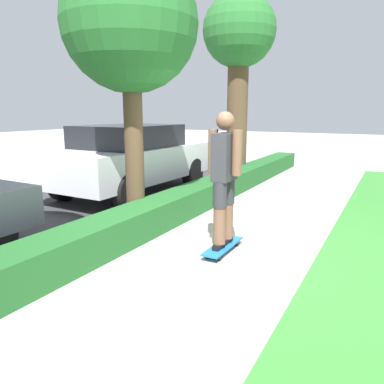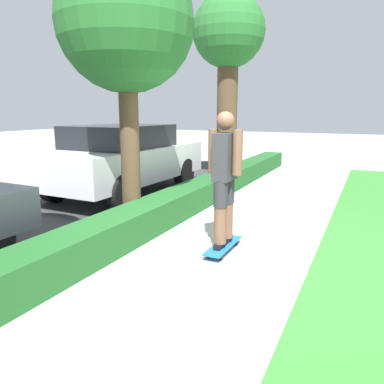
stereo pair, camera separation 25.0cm
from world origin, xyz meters
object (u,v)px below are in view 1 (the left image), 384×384
object	(u,v)px
tree_mid	(130,26)
skater_person	(224,176)
parked_car_middle	(132,157)
tree_far	(239,42)
skateboard	(223,246)

from	to	relation	value
tree_mid	skater_person	bearing A→B (deg)	-105.07
tree_mid	parked_car_middle	xyz separation A→B (m)	(1.94, 1.56, -2.33)
tree_mid	tree_far	size ratio (longest dim) A/B	0.88
skateboard	parked_car_middle	xyz separation A→B (m)	(2.43, 3.40, 0.77)
skater_person	tree_far	bearing A→B (deg)	20.27
skater_person	parked_car_middle	distance (m)	4.19
skater_person	tree_far	world-z (taller)	tree_far
skater_person	parked_car_middle	bearing A→B (deg)	54.42
tree_mid	tree_far	world-z (taller)	tree_far
skateboard	tree_far	xyz separation A→B (m)	(5.19, 1.92, 3.57)
skater_person	tree_mid	size ratio (longest dim) A/B	0.42
skateboard	skater_person	size ratio (longest dim) A/B	0.50
tree_far	parked_car_middle	size ratio (longest dim) A/B	1.14
skateboard	tree_far	distance (m)	6.59
skateboard	skater_person	distance (m)	0.98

